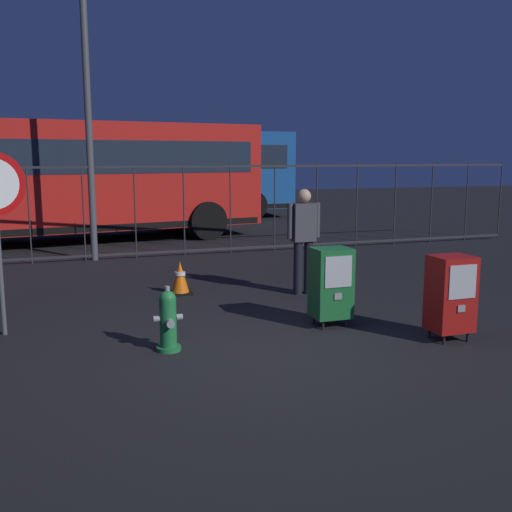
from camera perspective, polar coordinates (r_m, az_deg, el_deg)
ground_plane at (r=6.67m, az=0.87°, el=-9.43°), size 60.00×60.00×0.00m
fire_hydrant at (r=6.76m, az=-8.46°, el=-6.16°), size 0.33×0.31×0.75m
newspaper_box_primary at (r=7.39m, az=18.24°, el=-3.44°), size 0.48×0.42×1.02m
newspaper_box_secondary at (r=7.66m, az=7.24°, el=-2.57°), size 0.48×0.42×1.02m
pedestrian at (r=9.34m, az=4.60°, el=2.02°), size 0.55×0.22×1.67m
traffic_cone at (r=9.51m, az=-7.32°, el=-2.10°), size 0.36×0.36×0.53m
fence_barrier at (r=12.99m, az=-9.25°, el=4.37°), size 18.03×0.04×2.00m
bus_near at (r=15.77m, az=-19.08°, el=7.39°), size 10.75×3.97×3.00m
bus_far at (r=20.88m, az=-11.15°, el=8.15°), size 10.56×2.98×3.00m
street_light_near_right at (r=12.93m, az=-16.07°, el=17.26°), size 0.32×0.32×6.84m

